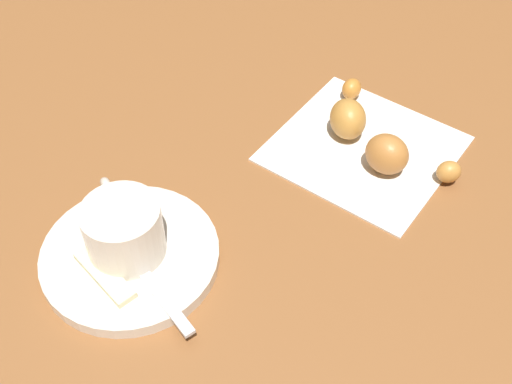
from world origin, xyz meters
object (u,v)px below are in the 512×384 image
at_px(saucer, 130,256).
at_px(espresso_cup, 123,229).
at_px(croissant, 371,135).
at_px(napkin, 364,148).
at_px(teaspoon, 133,258).
at_px(sugar_packet, 105,275).

xyz_separation_m(saucer, espresso_cup, (-0.00, -0.00, 0.03)).
bearing_deg(croissant, napkin, -77.83).
bearing_deg(croissant, espresso_cup, -12.63).
xyz_separation_m(saucer, napkin, (-0.24, 0.04, -0.00)).
bearing_deg(teaspoon, saucer, -106.93).
relative_size(espresso_cup, sugar_packet, 1.32).
bearing_deg(saucer, napkin, 169.46).
height_order(saucer, croissant, croissant).
bearing_deg(napkin, espresso_cup, -11.45).
bearing_deg(napkin, croissant, 102.17).
xyz_separation_m(teaspoon, napkin, (-0.24, 0.04, -0.01)).
distance_m(sugar_packet, croissant, 0.27).
bearing_deg(sugar_packet, teaspoon, 87.19).
bearing_deg(napkin, teaspoon, -8.30).
relative_size(saucer, espresso_cup, 1.72).
xyz_separation_m(saucer, croissant, (-0.24, 0.05, 0.02)).
bearing_deg(saucer, croissant, 168.27).
distance_m(sugar_packet, napkin, 0.27).
distance_m(espresso_cup, sugar_packet, 0.04).
relative_size(saucer, sugar_packet, 2.27).
xyz_separation_m(napkin, croissant, (-0.00, 0.01, 0.02)).
height_order(espresso_cup, croissant, espresso_cup).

